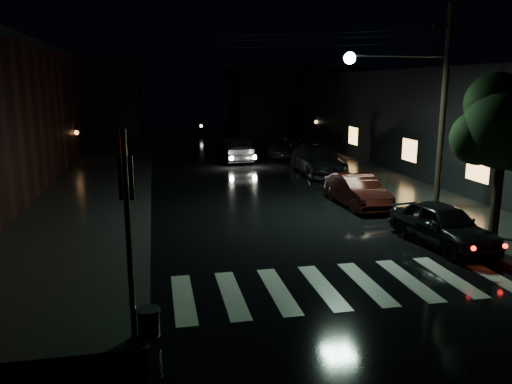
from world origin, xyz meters
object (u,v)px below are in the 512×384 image
parked_car_a (443,225)px  oncoming_car (233,150)px  parked_car_b (357,191)px  parked_car_d (285,145)px  parked_car_c (318,160)px

parked_car_a → oncoming_car: size_ratio=0.83×
parked_car_a → parked_car_b: parked_car_a is taller
parked_car_d → oncoming_car: size_ratio=1.20×
parked_car_b → parked_car_c: bearing=81.8°
parked_car_a → parked_car_c: 13.61m
parked_car_b → oncoming_car: size_ratio=0.85×
parked_car_c → oncoming_car: bearing=126.6°
parked_car_c → parked_car_d: (0.00, 7.59, 0.02)m
parked_car_c → oncoming_car: 7.00m
parked_car_d → parked_car_a: bearing=-83.2°
parked_car_a → parked_car_b: (-0.61, 5.56, -0.01)m
parked_car_d → oncoming_car: (-4.10, -1.91, -0.01)m
parked_car_d → oncoming_car: parked_car_d is taller
oncoming_car → parked_car_d: bearing=-158.4°
parked_car_a → parked_car_c: parked_car_c is taller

